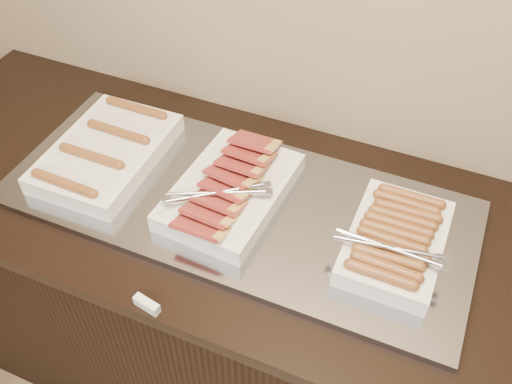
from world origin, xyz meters
TOP-DOWN VIEW (x-y plane):
  - counter at (0.00, 2.13)m, footprint 2.06×0.76m
  - warming_tray at (0.00, 2.13)m, footprint 1.20×0.50m
  - dish_left at (-0.38, 2.13)m, footprint 0.27×0.40m
  - dish_center at (-0.01, 2.13)m, footprint 0.27×0.39m
  - dish_right at (0.41, 2.13)m, footprint 0.26×0.32m
  - label_holder at (-0.05, 1.77)m, footprint 0.07×0.03m

SIDE VIEW (x-z plane):
  - counter at x=0.00m, z-range 0.00..0.90m
  - warming_tray at x=0.00m, z-range 0.90..0.92m
  - label_holder at x=-0.05m, z-range 0.90..0.93m
  - dish_left at x=-0.38m, z-range 0.91..0.98m
  - dish_center at x=-0.01m, z-range 0.91..1.00m
  - dish_right at x=0.41m, z-range 0.92..1.00m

